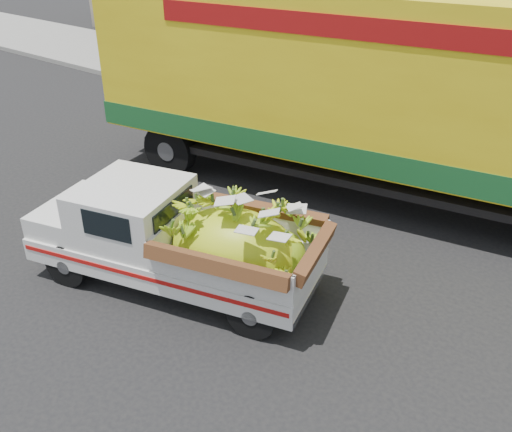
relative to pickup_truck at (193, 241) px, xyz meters
The scene contains 5 objects.
ground 1.20m from the pickup_truck, 115.53° to the right, with size 100.00×100.00×0.00m, color black.
curb 6.87m from the pickup_truck, 93.24° to the left, with size 60.00×0.25×0.15m, color gray.
sidewalk 8.96m from the pickup_truck, 92.48° to the left, with size 60.00×4.00×0.14m, color gray.
pickup_truck is the anchor object (origin of this frame).
semi_trailer 4.72m from the pickup_truck, 75.22° to the left, with size 12.07×4.42×3.80m.
Camera 1 is at (5.31, -4.12, 5.04)m, focal length 40.00 mm.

